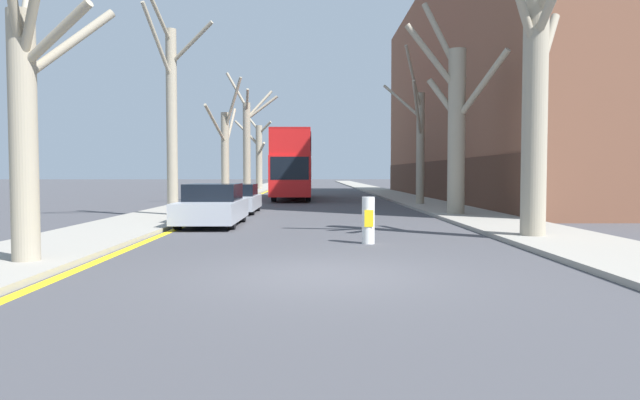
{
  "coord_description": "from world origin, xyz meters",
  "views": [
    {
      "loc": [
        -0.21,
        -9.71,
        1.74
      ],
      "look_at": [
        0.24,
        22.81,
        0.2
      ],
      "focal_mm": 32.0,
      "sensor_mm": 36.0,
      "label": 1
    }
  ],
  "objects_px": {
    "street_tree_left_1": "(171,112)",
    "street_tree_right_2": "(419,140)",
    "street_tree_left_4": "(258,153)",
    "parked_car_0": "(213,206)",
    "street_tree_left_2": "(225,150)",
    "street_tree_left_0": "(26,103)",
    "traffic_bollard": "(368,220)",
    "street_tree_right_1": "(456,121)",
    "street_tree_left_3": "(248,141)",
    "parked_car_1": "(236,199)",
    "street_tree_right_0": "(536,87)",
    "double_decker_bus": "(293,162)"
  },
  "relations": [
    {
      "from": "street_tree_left_1",
      "to": "street_tree_right_2",
      "type": "xyz_separation_m",
      "value": [
        11.11,
        7.92,
        -0.63
      ]
    },
    {
      "from": "street_tree_left_4",
      "to": "parked_car_0",
      "type": "relative_size",
      "value": 1.85
    },
    {
      "from": "street_tree_left_2",
      "to": "parked_car_0",
      "type": "xyz_separation_m",
      "value": [
        1.97,
        -15.87,
        -2.48
      ]
    },
    {
      "from": "street_tree_left_1",
      "to": "street_tree_right_2",
      "type": "height_order",
      "value": "street_tree_left_1"
    },
    {
      "from": "street_tree_left_0",
      "to": "traffic_bollard",
      "type": "xyz_separation_m",
      "value": [
        6.61,
        3.41,
        -2.45
      ]
    },
    {
      "from": "street_tree_left_4",
      "to": "parked_car_0",
      "type": "distance_m",
      "value": 39.97
    },
    {
      "from": "street_tree_left_1",
      "to": "street_tree_right_2",
      "type": "distance_m",
      "value": 13.66
    },
    {
      "from": "street_tree_left_1",
      "to": "street_tree_left_0",
      "type": "bearing_deg",
      "value": -88.85
    },
    {
      "from": "street_tree_left_1",
      "to": "street_tree_right_1",
      "type": "bearing_deg",
      "value": 2.48
    },
    {
      "from": "street_tree_left_1",
      "to": "street_tree_left_3",
      "type": "bearing_deg",
      "value": 89.63
    },
    {
      "from": "street_tree_right_1",
      "to": "parked_car_1",
      "type": "xyz_separation_m",
      "value": [
        -9.03,
        2.18,
        -3.21
      ]
    },
    {
      "from": "street_tree_left_3",
      "to": "traffic_bollard",
      "type": "relative_size",
      "value": 8.67
    },
    {
      "from": "street_tree_left_2",
      "to": "street_tree_right_2",
      "type": "bearing_deg",
      "value": -23.09
    },
    {
      "from": "street_tree_right_0",
      "to": "street_tree_left_3",
      "type": "bearing_deg",
      "value": 108.84
    },
    {
      "from": "street_tree_left_4",
      "to": "street_tree_right_2",
      "type": "relative_size",
      "value": 1.01
    },
    {
      "from": "street_tree_left_3",
      "to": "street_tree_right_2",
      "type": "relative_size",
      "value": 1.23
    },
    {
      "from": "street_tree_left_4",
      "to": "parked_car_1",
      "type": "distance_m",
      "value": 34.06
    },
    {
      "from": "street_tree_left_4",
      "to": "parked_car_1",
      "type": "relative_size",
      "value": 1.94
    },
    {
      "from": "parked_car_1",
      "to": "street_tree_left_1",
      "type": "bearing_deg",
      "value": -128.92
    },
    {
      "from": "street_tree_right_0",
      "to": "street_tree_right_1",
      "type": "xyz_separation_m",
      "value": [
        -0.04,
        8.09,
        -0.13
      ]
    },
    {
      "from": "street_tree_left_1",
      "to": "parked_car_0",
      "type": "xyz_separation_m",
      "value": [
        2.15,
        -3.28,
        -3.44
      ]
    },
    {
      "from": "street_tree_left_2",
      "to": "street_tree_right_1",
      "type": "bearing_deg",
      "value": -47.73
    },
    {
      "from": "parked_car_1",
      "to": "street_tree_right_2",
      "type": "bearing_deg",
      "value": 30.44
    },
    {
      "from": "street_tree_right_2",
      "to": "street_tree_left_3",
      "type": "bearing_deg",
      "value": 123.0
    },
    {
      "from": "street_tree_left_4",
      "to": "parked_car_1",
      "type": "height_order",
      "value": "street_tree_left_4"
    },
    {
      "from": "street_tree_left_1",
      "to": "parked_car_1",
      "type": "distance_m",
      "value": 4.89
    },
    {
      "from": "street_tree_right_0",
      "to": "parked_car_1",
      "type": "height_order",
      "value": "street_tree_right_0"
    },
    {
      "from": "street_tree_right_0",
      "to": "parked_car_1",
      "type": "bearing_deg",
      "value": 131.43
    },
    {
      "from": "street_tree_left_3",
      "to": "street_tree_right_2",
      "type": "bearing_deg",
      "value": -57.0
    },
    {
      "from": "traffic_bollard",
      "to": "street_tree_left_2",
      "type": "bearing_deg",
      "value": 107.72
    },
    {
      "from": "street_tree_left_2",
      "to": "double_decker_bus",
      "type": "distance_m",
      "value": 5.21
    },
    {
      "from": "street_tree_left_0",
      "to": "parked_car_1",
      "type": "relative_size",
      "value": 1.67
    },
    {
      "from": "street_tree_left_4",
      "to": "street_tree_right_0",
      "type": "xyz_separation_m",
      "value": [
        11.31,
        -44.1,
        0.14
      ]
    },
    {
      "from": "parked_car_1",
      "to": "traffic_bollard",
      "type": "xyz_separation_m",
      "value": [
        4.69,
        -10.94,
        -0.03
      ]
    },
    {
      "from": "street_tree_right_1",
      "to": "parked_car_1",
      "type": "relative_size",
      "value": 2.03
    },
    {
      "from": "street_tree_right_1",
      "to": "parked_car_1",
      "type": "height_order",
      "value": "street_tree_right_1"
    },
    {
      "from": "double_decker_bus",
      "to": "parked_car_0",
      "type": "xyz_separation_m",
      "value": [
        -2.02,
        -19.14,
        -1.82
      ]
    },
    {
      "from": "parked_car_0",
      "to": "street_tree_left_0",
      "type": "bearing_deg",
      "value": -102.82
    },
    {
      "from": "street_tree_left_0",
      "to": "street_tree_right_2",
      "type": "height_order",
      "value": "street_tree_right_2"
    },
    {
      "from": "street_tree_left_2",
      "to": "street_tree_right_0",
      "type": "relative_size",
      "value": 0.93
    },
    {
      "from": "parked_car_1",
      "to": "street_tree_left_0",
      "type": "bearing_deg",
      "value": -97.59
    },
    {
      "from": "traffic_bollard",
      "to": "parked_car_0",
      "type": "bearing_deg",
      "value": 133.21
    },
    {
      "from": "street_tree_left_2",
      "to": "traffic_bollard",
      "type": "height_order",
      "value": "street_tree_left_2"
    },
    {
      "from": "parked_car_0",
      "to": "street_tree_left_3",
      "type": "bearing_deg",
      "value": 94.05
    },
    {
      "from": "street_tree_right_2",
      "to": "parked_car_0",
      "type": "height_order",
      "value": "street_tree_right_2"
    },
    {
      "from": "street_tree_right_0",
      "to": "street_tree_right_1",
      "type": "relative_size",
      "value": 0.92
    },
    {
      "from": "street_tree_left_3",
      "to": "parked_car_1",
      "type": "bearing_deg",
      "value": -84.86
    },
    {
      "from": "street_tree_left_2",
      "to": "parked_car_1",
      "type": "height_order",
      "value": "street_tree_left_2"
    },
    {
      "from": "street_tree_left_3",
      "to": "double_decker_bus",
      "type": "relative_size",
      "value": 0.89
    },
    {
      "from": "street_tree_left_0",
      "to": "street_tree_left_1",
      "type": "xyz_separation_m",
      "value": [
        -0.24,
        11.69,
        1.07
      ]
    }
  ]
}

